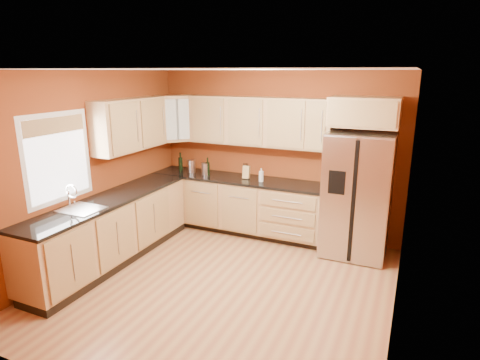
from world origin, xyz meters
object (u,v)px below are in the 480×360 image
(wine_bottle_a, at_px, (180,162))
(knife_block, at_px, (246,172))
(refrigerator, at_px, (357,195))
(soap_dispenser, at_px, (261,175))
(canister_left, at_px, (206,169))

(wine_bottle_a, xyz_separation_m, knife_block, (1.23, -0.00, -0.06))
(refrigerator, bearing_deg, knife_block, 176.96)
(soap_dispenser, bearing_deg, refrigerator, -0.29)
(wine_bottle_a, bearing_deg, soap_dispenser, -3.30)
(canister_left, distance_m, wine_bottle_a, 0.54)
(refrigerator, bearing_deg, soap_dispenser, 179.71)
(canister_left, distance_m, soap_dispenser, 0.99)
(refrigerator, distance_m, knife_block, 1.76)
(canister_left, height_order, wine_bottle_a, wine_bottle_a)
(refrigerator, xyz_separation_m, soap_dispenser, (-1.46, 0.01, 0.13))
(refrigerator, bearing_deg, wine_bottle_a, 178.17)
(refrigerator, bearing_deg, canister_left, 179.70)
(canister_left, xyz_separation_m, soap_dispenser, (0.99, -0.01, 0.00))
(knife_block, bearing_deg, canister_left, 178.01)
(wine_bottle_a, bearing_deg, knife_block, -0.10)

